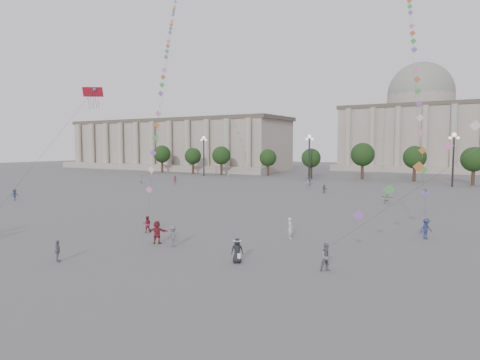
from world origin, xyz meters
The scene contains 26 objects.
ground centered at (0.00, 0.00, 0.00)m, with size 360.00×360.00×0.00m, color #54524F.
hall_west centered at (-75.00, 93.89, 8.43)m, with size 84.00×26.22×17.20m.
hall_central centered at (0.00, 129.22, 14.23)m, with size 48.30×34.30×35.50m.
tree_row centered at (0.00, 78.00, 5.39)m, with size 137.12×5.12×8.00m.
lamp_post_far_west centered at (-45.00, 70.00, 7.35)m, with size 2.00×0.90×10.65m.
lamp_post_mid_west centered at (-15.00, 70.00, 7.35)m, with size 2.00×0.90×10.65m.
lamp_post_mid_east centered at (15.00, 70.00, 7.35)m, with size 2.00×0.90×10.65m.
person_crowd_0 centered at (-10.53, 58.83, 0.92)m, with size 1.07×0.45×1.83m, color #37567D.
person_crowd_1 centered at (-42.71, 43.96, 0.94)m, with size 0.92×0.71×1.89m, color #B9B8B5.
person_crowd_2 centered at (-35.51, 46.46, 0.91)m, with size 1.18×0.68×1.82m, color maroon.
person_crowd_4 centered at (-8.44, 53.03, 0.83)m, with size 1.55×0.49×1.67m, color silver.
person_crowd_5 centered at (-38.81, 13.52, 0.84)m, with size 1.09×0.63×1.69m, color navy.
person_crowd_6 centered at (0.11, 2.90, 0.86)m, with size 1.11×0.64×1.71m, color slate.
person_crowd_7 centered at (9.31, 37.86, 0.89)m, with size 1.66×0.53×1.78m, color #B1B0AC.
person_crowd_10 centered at (-35.94, 68.00, 0.82)m, with size 0.60×0.39×1.63m, color #AFAEAB.
person_crowd_12 centered at (-2.77, 46.31, 0.75)m, with size 1.40×0.44×1.50m, color slate.
person_crowd_13 centered at (6.99, 10.42, 0.93)m, with size 0.68×0.45×1.86m, color silver.
tourist_2 centered at (-1.70, 3.09, 0.96)m, with size 1.77×0.56×1.91m, color maroon.
tourist_3 centered at (-3.84, -4.71, 0.77)m, with size 0.90×0.38×1.54m, color slate.
kite_flyer_0 centered at (-5.61, 6.09, 0.77)m, with size 0.75×0.59×1.55m, color maroon.
kite_flyer_1 centered at (17.17, 16.35, 0.91)m, with size 1.17×0.67×1.81m, color navy.
kite_flyer_2 centered at (12.98, 2.83, 0.91)m, with size 0.89×0.69×1.82m, color slate.
hat_person centered at (7.03, 1.47, 0.90)m, with size 1.00×0.86×1.72m.
dragon_kite centered at (-16.67, 9.50, 13.26)m, with size 2.11×6.56×16.90m.
kite_train_west centered at (-23.92, 30.85, 22.98)m, with size 34.93×46.49×71.13m.
kite_train_mid centered at (11.09, 41.73, 25.52)m, with size 12.15×47.85×66.69m.
Camera 1 is at (22.06, -23.29, 8.08)m, focal length 32.00 mm.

